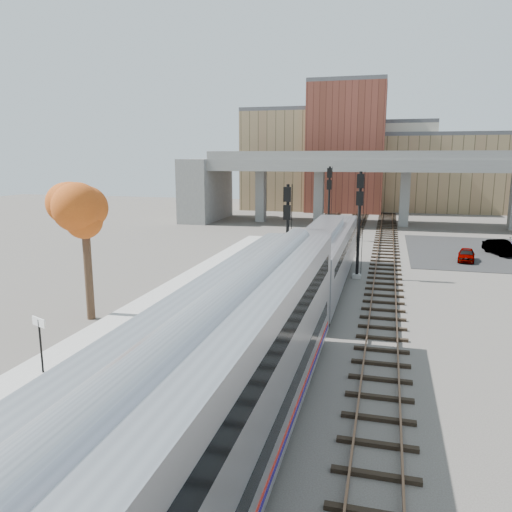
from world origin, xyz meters
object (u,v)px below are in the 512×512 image
at_px(signal_mast_near, 287,241).
at_px(locomotive, 324,256).
at_px(signal_mast_mid, 359,225).
at_px(car_b, 501,247).
at_px(signal_mast_far, 329,203).
at_px(car_a, 466,255).
at_px(tree, 84,215).
at_px(coach, 208,411).

bearing_deg(signal_mast_near, locomotive, 48.66).
bearing_deg(signal_mast_mid, locomotive, -119.93).
bearing_deg(locomotive, car_b, 48.36).
height_order(signal_mast_near, signal_mast_far, signal_mast_far).
relative_size(signal_mast_mid, car_a, 2.38).
relative_size(locomotive, signal_mast_far, 2.44).
relative_size(tree, car_b, 1.95).
distance_m(signal_mast_near, car_a, 19.38).
bearing_deg(signal_mast_near, car_b, 48.40).
height_order(signal_mast_mid, car_b, signal_mast_mid).
distance_m(signal_mast_near, signal_mast_far, 22.57).
xyz_separation_m(coach, car_a, (10.65, 34.51, -2.20)).
xyz_separation_m(coach, car_b, (14.10, 38.46, -2.10)).
xyz_separation_m(signal_mast_near, signal_mast_far, (0.00, 22.56, 0.46)).
bearing_deg(coach, locomotive, 90.00).
relative_size(signal_mast_mid, car_b, 1.94).
distance_m(signal_mast_near, car_b, 24.56).
distance_m(locomotive, car_a, 16.07).
distance_m(signal_mast_mid, signal_mast_far, 17.20).
height_order(locomotive, signal_mast_near, signal_mast_near).
height_order(signal_mast_near, car_b, signal_mast_near).
bearing_deg(car_b, signal_mast_mid, -154.58).
xyz_separation_m(coach, signal_mast_far, (-2.10, 42.78, 1.22)).
height_order(signal_mast_far, tree, signal_mast_far).
bearing_deg(locomotive, car_a, 48.18).
bearing_deg(coach, signal_mast_mid, 85.61).
height_order(locomotive, car_b, locomotive).
distance_m(car_a, car_b, 5.24).
height_order(coach, car_a, coach).
relative_size(signal_mast_near, signal_mast_far, 0.91).
height_order(coach, car_b, coach).
relative_size(signal_mast_far, car_a, 2.39).
bearing_deg(car_a, signal_mast_mid, -127.00).
relative_size(signal_mast_near, tree, 0.91).
bearing_deg(car_b, signal_mast_near, -151.85).
bearing_deg(coach, signal_mast_far, 92.81).
distance_m(coach, signal_mast_near, 20.34).
relative_size(signal_mast_near, car_b, 1.78).
height_order(coach, tree, tree).
xyz_separation_m(signal_mast_far, car_b, (16.20, -4.32, -3.31)).
distance_m(signal_mast_mid, tree, 19.10).
relative_size(signal_mast_far, car_b, 1.95).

